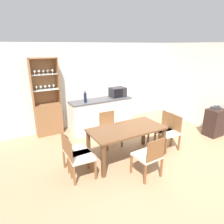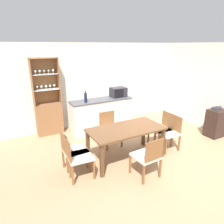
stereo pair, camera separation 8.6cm
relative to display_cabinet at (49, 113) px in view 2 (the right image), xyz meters
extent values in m
plane|color=#A37F5B|center=(1.76, -2.45, -0.64)|extent=(18.00, 18.00, 0.00)
cube|color=silver|center=(1.76, 0.18, 0.64)|extent=(6.80, 0.06, 2.55)
cube|color=silver|center=(4.34, -2.15, 0.64)|extent=(0.06, 4.60, 2.55)
cube|color=silver|center=(1.45, -0.50, -0.17)|extent=(1.84, 0.50, 0.93)
cube|color=#4C4C51|center=(1.45, -0.50, 0.31)|extent=(1.87, 0.53, 0.03)
cube|color=brown|center=(0.00, -0.01, -0.19)|extent=(0.73, 0.33, 0.90)
cube|color=brown|center=(0.00, 0.14, 0.89)|extent=(0.73, 0.02, 1.26)
cube|color=brown|center=(-0.35, -0.01, 0.89)|extent=(0.02, 0.33, 1.26)
cube|color=brown|center=(0.35, -0.01, 0.89)|extent=(0.02, 0.33, 1.26)
cube|color=brown|center=(0.00, -0.01, 1.52)|extent=(0.73, 0.33, 0.02)
cube|color=silver|center=(0.00, -0.01, 0.68)|extent=(0.68, 0.28, 0.01)
cube|color=silver|center=(0.00, -0.01, 1.10)|extent=(0.68, 0.28, 0.01)
cylinder|color=silver|center=(-0.23, 0.00, 0.69)|extent=(0.04, 0.04, 0.01)
cylinder|color=silver|center=(-0.23, 0.00, 0.72)|extent=(0.01, 0.01, 0.06)
sphere|color=silver|center=(-0.23, 0.00, 0.77)|extent=(0.06, 0.06, 0.06)
cylinder|color=silver|center=(-0.23, -0.02, 1.10)|extent=(0.04, 0.04, 0.01)
cylinder|color=silver|center=(-0.23, -0.02, 1.13)|extent=(0.01, 0.01, 0.06)
sphere|color=silver|center=(-0.23, -0.02, 1.19)|extent=(0.06, 0.06, 0.06)
cylinder|color=silver|center=(-0.12, -0.02, 0.69)|extent=(0.04, 0.04, 0.01)
cylinder|color=silver|center=(-0.12, -0.02, 0.72)|extent=(0.01, 0.01, 0.06)
sphere|color=silver|center=(-0.12, -0.02, 0.77)|extent=(0.06, 0.06, 0.06)
cylinder|color=silver|center=(-0.12, 0.01, 1.10)|extent=(0.04, 0.04, 0.01)
cylinder|color=silver|center=(-0.12, 0.01, 1.13)|extent=(0.01, 0.01, 0.06)
sphere|color=silver|center=(-0.12, 0.01, 1.19)|extent=(0.06, 0.06, 0.06)
cylinder|color=silver|center=(0.00, -0.02, 0.69)|extent=(0.04, 0.04, 0.01)
cylinder|color=silver|center=(0.00, -0.02, 0.72)|extent=(0.01, 0.01, 0.06)
sphere|color=silver|center=(0.00, -0.02, 0.77)|extent=(0.06, 0.06, 0.06)
cylinder|color=silver|center=(0.00, 0.02, 1.10)|extent=(0.04, 0.04, 0.01)
cylinder|color=silver|center=(0.00, 0.02, 1.13)|extent=(0.01, 0.01, 0.06)
sphere|color=silver|center=(0.00, 0.02, 1.19)|extent=(0.06, 0.06, 0.06)
cylinder|color=silver|center=(0.12, 0.00, 0.69)|extent=(0.04, 0.04, 0.01)
cylinder|color=silver|center=(0.12, 0.00, 0.72)|extent=(0.01, 0.01, 0.06)
sphere|color=silver|center=(0.12, 0.00, 0.77)|extent=(0.06, 0.06, 0.06)
cylinder|color=silver|center=(0.12, 0.02, 1.10)|extent=(0.04, 0.04, 0.01)
cylinder|color=silver|center=(0.12, 0.02, 1.13)|extent=(0.01, 0.01, 0.06)
sphere|color=silver|center=(0.12, 0.02, 1.19)|extent=(0.06, 0.06, 0.06)
cylinder|color=silver|center=(0.23, 0.00, 0.69)|extent=(0.04, 0.04, 0.01)
cylinder|color=silver|center=(0.23, 0.00, 0.72)|extent=(0.01, 0.01, 0.06)
sphere|color=silver|center=(0.23, 0.00, 0.77)|extent=(0.06, 0.06, 0.06)
cylinder|color=silver|center=(0.23, -0.02, 1.10)|extent=(0.04, 0.04, 0.01)
cylinder|color=silver|center=(0.23, -0.02, 1.13)|extent=(0.01, 0.01, 0.06)
sphere|color=silver|center=(0.23, -0.02, 1.19)|extent=(0.06, 0.06, 0.06)
cube|color=brown|center=(1.20, -2.24, 0.09)|extent=(1.66, 0.83, 0.04)
cube|color=brown|center=(0.43, -2.60, -0.29)|extent=(0.07, 0.07, 0.70)
cube|color=brown|center=(1.97, -2.60, -0.29)|extent=(0.07, 0.07, 0.70)
cube|color=brown|center=(0.43, -1.89, -0.29)|extent=(0.07, 0.07, 0.70)
cube|color=brown|center=(1.97, -1.89, -0.29)|extent=(0.07, 0.07, 0.70)
cube|color=beige|center=(2.33, -2.12, -0.20)|extent=(0.47, 0.47, 0.05)
cube|color=brown|center=(2.55, -2.12, 0.02)|extent=(0.03, 0.42, 0.40)
cube|color=brown|center=(2.12, -2.32, -0.43)|extent=(0.04, 0.04, 0.41)
cube|color=brown|center=(2.13, -1.90, -0.43)|extent=(0.04, 0.04, 0.41)
cube|color=brown|center=(2.53, -2.33, -0.43)|extent=(0.04, 0.04, 0.41)
cube|color=brown|center=(2.54, -1.91, -0.43)|extent=(0.04, 0.04, 0.41)
cube|color=beige|center=(0.07, -2.37, -0.20)|extent=(0.49, 0.49, 0.05)
cube|color=brown|center=(-0.15, -2.35, 0.02)|extent=(0.05, 0.42, 0.40)
cube|color=brown|center=(0.29, -2.17, -0.43)|extent=(0.04, 0.04, 0.41)
cube|color=brown|center=(0.27, -2.59, -0.43)|extent=(0.04, 0.04, 0.41)
cube|color=brown|center=(-0.12, -2.15, -0.43)|extent=(0.04, 0.04, 0.41)
cube|color=brown|center=(-0.15, -2.56, -0.43)|extent=(0.04, 0.04, 0.41)
cube|color=beige|center=(1.20, -2.96, -0.20)|extent=(0.48, 0.48, 0.05)
cube|color=brown|center=(1.21, -3.18, 0.02)|extent=(0.42, 0.04, 0.40)
cube|color=brown|center=(0.98, -2.76, -0.43)|extent=(0.04, 0.04, 0.41)
cube|color=brown|center=(1.40, -2.74, -0.43)|extent=(0.04, 0.04, 0.41)
cube|color=brown|center=(1.00, -3.18, -0.43)|extent=(0.04, 0.04, 0.41)
cube|color=brown|center=(1.42, -3.16, -0.43)|extent=(0.04, 0.04, 0.41)
cube|color=beige|center=(1.20, -1.53, -0.20)|extent=(0.47, 0.47, 0.05)
cube|color=brown|center=(1.21, -1.31, 0.02)|extent=(0.42, 0.03, 0.40)
cube|color=brown|center=(1.40, -1.74, -0.43)|extent=(0.04, 0.04, 0.41)
cube|color=brown|center=(0.99, -1.73, -0.43)|extent=(0.04, 0.04, 0.41)
cube|color=brown|center=(1.42, -1.33, -0.43)|extent=(0.04, 0.04, 0.41)
cube|color=brown|center=(1.00, -1.31, -0.43)|extent=(0.04, 0.04, 0.41)
cube|color=beige|center=(2.33, -2.37, -0.20)|extent=(0.47, 0.47, 0.05)
cube|color=brown|center=(2.55, -2.38, 0.02)|extent=(0.03, 0.42, 0.40)
cube|color=brown|center=(2.11, -2.57, -0.43)|extent=(0.04, 0.04, 0.41)
cube|color=brown|center=(2.13, -2.15, -0.43)|extent=(0.04, 0.04, 0.41)
cube|color=brown|center=(2.53, -2.58, -0.43)|extent=(0.04, 0.04, 0.41)
cube|color=brown|center=(2.55, -2.17, -0.43)|extent=(0.04, 0.04, 0.41)
cube|color=beige|center=(0.07, -2.12, -0.20)|extent=(0.47, 0.47, 0.05)
cube|color=brown|center=(-0.15, -2.13, 0.02)|extent=(0.03, 0.42, 0.40)
cube|color=brown|center=(0.27, -1.90, -0.43)|extent=(0.04, 0.04, 0.41)
cube|color=brown|center=(0.29, -2.32, -0.43)|extent=(0.04, 0.04, 0.41)
cube|color=brown|center=(-0.14, -1.92, -0.43)|extent=(0.04, 0.04, 0.41)
cube|color=brown|center=(-0.13, -2.33, -0.43)|extent=(0.04, 0.04, 0.41)
cube|color=#232328|center=(2.04, -0.47, 0.47)|extent=(0.47, 0.34, 0.29)
cube|color=black|center=(1.97, -0.64, 0.47)|extent=(0.30, 0.01, 0.25)
cylinder|color=#141E38|center=(0.92, -0.58, 0.46)|extent=(0.08, 0.08, 0.26)
cylinder|color=#141E38|center=(0.92, -0.58, 0.62)|extent=(0.03, 0.03, 0.06)
cube|color=black|center=(4.07, -2.45, -0.25)|extent=(0.48, 0.39, 0.78)
cube|color=#32211C|center=(4.07, -2.45, -0.21)|extent=(0.44, 0.35, 0.02)
cube|color=#38383D|center=(4.07, -2.39, 0.18)|extent=(0.23, 0.16, 0.06)
cylinder|color=#38383D|center=(4.07, -2.43, 0.23)|extent=(0.21, 0.03, 0.03)
camera|label=1|loc=(-1.07, -5.58, 1.84)|focal=32.00mm
camera|label=2|loc=(-1.00, -5.63, 1.84)|focal=32.00mm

